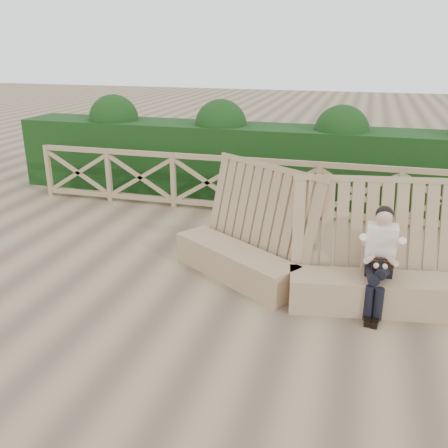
# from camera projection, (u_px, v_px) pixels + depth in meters

# --- Properties ---
(ground) EXTENTS (60.00, 60.00, 0.00)m
(ground) POSITION_uv_depth(u_px,v_px,m) (230.00, 301.00, 6.42)
(ground) COLOR brown
(ground) RESTS_ON ground
(bench) EXTENTS (3.89, 1.77, 1.57)m
(bench) POSITION_uv_depth(u_px,v_px,m) (302.00, 263.00, 6.60)
(bench) COLOR #8E7451
(bench) RESTS_ON ground
(woman) EXTENTS (0.37, 0.78, 1.31)m
(woman) POSITION_uv_depth(u_px,v_px,m) (380.00, 256.00, 6.02)
(woman) COLOR black
(woman) RESTS_ON ground
(guardrail) EXTENTS (10.10, 0.09, 1.10)m
(guardrail) POSITION_uv_depth(u_px,v_px,m) (279.00, 188.00, 9.38)
(guardrail) COLOR #9A7D5A
(guardrail) RESTS_ON ground
(hedge) EXTENTS (12.00, 1.20, 1.50)m
(hedge) POSITION_uv_depth(u_px,v_px,m) (290.00, 164.00, 10.40)
(hedge) COLOR black
(hedge) RESTS_ON ground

